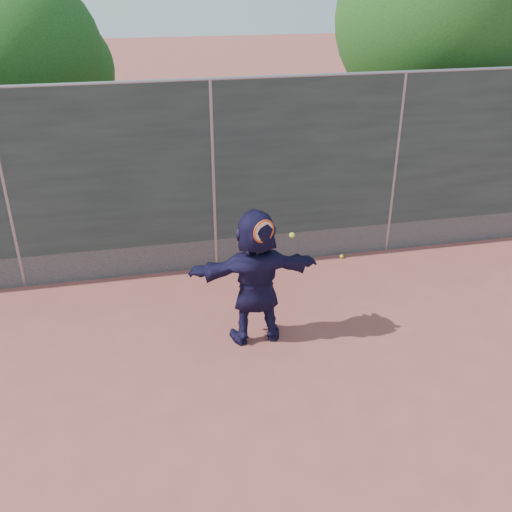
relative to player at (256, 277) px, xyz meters
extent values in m
plane|color=#9E4C42|center=(-0.20, -1.39, -0.91)|extent=(80.00, 80.00, 0.00)
imported|color=#171335|center=(0.00, 0.00, 0.00)|extent=(1.69, 0.56, 1.82)
sphere|color=#C0D22E|center=(1.92, 1.96, -0.87)|extent=(0.07, 0.07, 0.07)
cube|color=#38423D|center=(-0.20, 2.11, 0.84)|extent=(20.00, 0.04, 2.50)
cube|color=slate|center=(-0.20, 2.11, -0.66)|extent=(20.00, 0.03, 0.50)
cylinder|color=gray|center=(-0.20, 2.11, 2.09)|extent=(20.00, 0.05, 0.05)
cylinder|color=gray|center=(-3.20, 2.11, 0.59)|extent=(0.06, 0.06, 3.00)
cylinder|color=gray|center=(-0.20, 2.11, 0.59)|extent=(0.06, 0.06, 3.00)
cylinder|color=gray|center=(2.80, 2.11, 0.59)|extent=(0.06, 0.06, 3.00)
torus|color=#D34513|center=(0.05, -0.20, 0.72)|extent=(0.28, 0.13, 0.29)
cylinder|color=beige|center=(0.05, -0.20, 0.72)|extent=(0.23, 0.10, 0.25)
cylinder|color=black|center=(0.00, -0.18, 0.52)|extent=(0.07, 0.13, 0.33)
sphere|color=#C0D22E|center=(0.42, -0.11, 0.60)|extent=(0.07, 0.07, 0.07)
cylinder|color=#382314|center=(4.30, 4.31, 0.39)|extent=(0.28, 0.28, 2.60)
sphere|color=#23561C|center=(4.30, 4.31, 2.68)|extent=(3.60, 3.60, 3.60)
sphere|color=#23561C|center=(5.02, 4.51, 2.32)|extent=(2.52, 2.52, 2.52)
cylinder|color=#382314|center=(-3.20, 5.11, 0.19)|extent=(0.28, 0.28, 2.20)
sphere|color=#23561C|center=(-3.20, 5.11, 2.12)|extent=(3.00, 3.00, 3.00)
sphere|color=#23561C|center=(-2.60, 5.31, 1.82)|extent=(2.10, 2.10, 2.10)
cone|color=#387226|center=(0.05, 1.99, -0.78)|extent=(0.03, 0.03, 0.26)
cone|color=#387226|center=(0.35, 2.01, -0.76)|extent=(0.03, 0.03, 0.30)
cone|color=#387226|center=(-0.30, 1.97, -0.80)|extent=(0.03, 0.03, 0.22)
camera|label=1|loc=(-1.35, -6.16, 3.48)|focal=40.00mm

